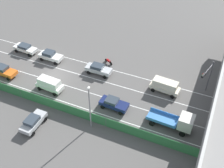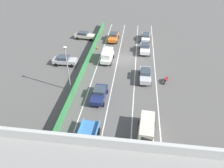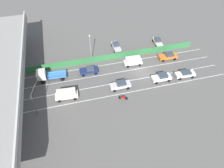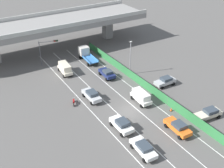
{
  "view_description": "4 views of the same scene",
  "coord_description": "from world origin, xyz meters",
  "px_view_note": "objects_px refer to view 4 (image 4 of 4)",
  "views": [
    {
      "loc": [
        30.33,
        24.09,
        29.97
      ],
      "look_at": [
        0.0,
        10.6,
        1.57
      ],
      "focal_mm": 45.25,
      "sensor_mm": 36.0,
      "label": 1
    },
    {
      "loc": [
        -1.42,
        34.38,
        19.02
      ],
      "look_at": [
        1.48,
        11.08,
        1.88
      ],
      "focal_mm": 32.83,
      "sensor_mm": 36.0,
      "label": 2
    },
    {
      "loc": [
        -34.46,
        16.58,
        33.41
      ],
      "look_at": [
        -2.58,
        8.27,
        0.85
      ],
      "focal_mm": 34.28,
      "sensor_mm": 36.0,
      "label": 3
    },
    {
      "loc": [
        -22.01,
        -30.71,
        27.42
      ],
      "look_at": [
        1.12,
        7.02,
        1.58
      ],
      "focal_mm": 45.13,
      "sensor_mm": 36.0,
      "label": 4
    }
  ],
  "objects_px": {
    "car_sedan_navy": "(107,73)",
    "car_taxi_orange": "(178,127)",
    "street_lamp": "(130,55)",
    "parked_sedan_cream": "(209,113)",
    "traffic_cone": "(171,109)",
    "car_sedan_white": "(122,124)",
    "parked_wagon_silver": "(165,81)",
    "car_hatchback_white": "(143,148)",
    "car_sedan_silver": "(92,95)",
    "car_van_cream": "(65,68)",
    "motorcycle": "(74,102)",
    "car_van_white": "(141,96)",
    "flatbed_truck_blue": "(86,54)",
    "traffic_light": "(46,48)"
  },
  "relations": [
    {
      "from": "car_sedan_navy",
      "to": "car_taxi_orange",
      "type": "xyz_separation_m",
      "value": [
        0.33,
        -20.1,
        0.03
      ]
    },
    {
      "from": "car_taxi_orange",
      "to": "street_lamp",
      "type": "xyz_separation_m",
      "value": [
        4.28,
        18.71,
        3.48
      ]
    },
    {
      "from": "parked_sedan_cream",
      "to": "traffic_cone",
      "type": "height_order",
      "value": "parked_sedan_cream"
    },
    {
      "from": "car_sedan_white",
      "to": "parked_wagon_silver",
      "type": "relative_size",
      "value": 1.03
    },
    {
      "from": "car_hatchback_white",
      "to": "car_sedan_silver",
      "type": "bearing_deg",
      "value": 89.12
    },
    {
      "from": "car_van_cream",
      "to": "motorcycle",
      "type": "height_order",
      "value": "car_van_cream"
    },
    {
      "from": "street_lamp",
      "to": "motorcycle",
      "type": "bearing_deg",
      "value": -164.8
    },
    {
      "from": "car_van_white",
      "to": "street_lamp",
      "type": "height_order",
      "value": "street_lamp"
    },
    {
      "from": "car_van_cream",
      "to": "car_van_white",
      "type": "bearing_deg",
      "value": -67.47
    },
    {
      "from": "car_sedan_navy",
      "to": "street_lamp",
      "type": "distance_m",
      "value": 5.95
    },
    {
      "from": "car_hatchback_white",
      "to": "traffic_cone",
      "type": "relative_size",
      "value": 7.63
    },
    {
      "from": "flatbed_truck_blue",
      "to": "car_van_white",
      "type": "bearing_deg",
      "value": -89.25
    },
    {
      "from": "car_sedan_silver",
      "to": "street_lamp",
      "type": "distance_m",
      "value": 12.41
    },
    {
      "from": "car_taxi_orange",
      "to": "traffic_light",
      "type": "relative_size",
      "value": 0.82
    },
    {
      "from": "traffic_cone",
      "to": "parked_wagon_silver",
      "type": "bearing_deg",
      "value": 56.22
    },
    {
      "from": "car_sedan_navy",
      "to": "flatbed_truck_blue",
      "type": "relative_size",
      "value": 0.68
    },
    {
      "from": "car_sedan_white",
      "to": "car_taxi_orange",
      "type": "xyz_separation_m",
      "value": [
        6.83,
        -4.8,
        -0.03
      ]
    },
    {
      "from": "car_sedan_navy",
      "to": "traffic_cone",
      "type": "xyz_separation_m",
      "value": [
        3.11,
        -15.62,
        -0.6
      ]
    },
    {
      "from": "car_taxi_orange",
      "to": "traffic_light",
      "type": "height_order",
      "value": "traffic_light"
    },
    {
      "from": "car_taxi_orange",
      "to": "flatbed_truck_blue",
      "type": "xyz_separation_m",
      "value": [
        -0.2,
        29.78,
        0.48
      ]
    },
    {
      "from": "car_van_cream",
      "to": "street_lamp",
      "type": "bearing_deg",
      "value": -33.11
    },
    {
      "from": "flatbed_truck_blue",
      "to": "motorcycle",
      "type": "relative_size",
      "value": 3.51
    },
    {
      "from": "car_van_cream",
      "to": "car_taxi_orange",
      "type": "relative_size",
      "value": 1.03
    },
    {
      "from": "car_sedan_white",
      "to": "flatbed_truck_blue",
      "type": "bearing_deg",
      "value": 75.13
    },
    {
      "from": "car_van_white",
      "to": "parked_sedan_cream",
      "type": "relative_size",
      "value": 0.95
    },
    {
      "from": "car_sedan_white",
      "to": "street_lamp",
      "type": "height_order",
      "value": "street_lamp"
    },
    {
      "from": "car_hatchback_white",
      "to": "traffic_cone",
      "type": "xyz_separation_m",
      "value": [
        9.86,
        5.39,
        -0.59
      ]
    },
    {
      "from": "car_van_white",
      "to": "car_van_cream",
      "type": "height_order",
      "value": "car_van_cream"
    },
    {
      "from": "car_sedan_navy",
      "to": "car_taxi_orange",
      "type": "bearing_deg",
      "value": -89.07
    },
    {
      "from": "car_sedan_navy",
      "to": "car_van_white",
      "type": "bearing_deg",
      "value": -87.91
    },
    {
      "from": "motorcycle",
      "to": "parked_wagon_silver",
      "type": "bearing_deg",
      "value": -10.73
    },
    {
      "from": "parked_wagon_silver",
      "to": "traffic_cone",
      "type": "height_order",
      "value": "parked_wagon_silver"
    },
    {
      "from": "street_lamp",
      "to": "parked_sedan_cream",
      "type": "bearing_deg",
      "value": -83.19
    },
    {
      "from": "parked_wagon_silver",
      "to": "car_van_cream",
      "type": "bearing_deg",
      "value": 134.62
    },
    {
      "from": "street_lamp",
      "to": "parked_wagon_silver",
      "type": "bearing_deg",
      "value": -66.32
    },
    {
      "from": "car_van_white",
      "to": "parked_sedan_cream",
      "type": "height_order",
      "value": "car_van_white"
    },
    {
      "from": "flatbed_truck_blue",
      "to": "parked_wagon_silver",
      "type": "relative_size",
      "value": 1.5
    },
    {
      "from": "parked_sedan_cream",
      "to": "motorcycle",
      "type": "bearing_deg",
      "value": 138.31
    },
    {
      "from": "parked_sedan_cream",
      "to": "parked_wagon_silver",
      "type": "height_order",
      "value": "parked_wagon_silver"
    },
    {
      "from": "car_van_white",
      "to": "car_sedan_navy",
      "type": "xyz_separation_m",
      "value": [
        -0.4,
        10.85,
        -0.31
      ]
    },
    {
      "from": "car_hatchback_white",
      "to": "flatbed_truck_blue",
      "type": "distance_m",
      "value": 31.47
    },
    {
      "from": "car_sedan_navy",
      "to": "motorcycle",
      "type": "height_order",
      "value": "car_sedan_navy"
    },
    {
      "from": "car_taxi_orange",
      "to": "car_sedan_silver",
      "type": "xyz_separation_m",
      "value": [
        -6.83,
        14.41,
        0.03
      ]
    },
    {
      "from": "parked_wagon_silver",
      "to": "traffic_light",
      "type": "bearing_deg",
      "value": 128.28
    },
    {
      "from": "parked_wagon_silver",
      "to": "street_lamp",
      "type": "bearing_deg",
      "value": 113.68
    },
    {
      "from": "parked_sedan_cream",
      "to": "car_van_cream",
      "type": "bearing_deg",
      "value": 117.23
    },
    {
      "from": "car_hatchback_white",
      "to": "motorcycle",
      "type": "xyz_separation_m",
      "value": [
        -3.06,
        15.71,
        -0.41
      ]
    },
    {
      "from": "car_sedan_navy",
      "to": "car_hatchback_white",
      "type": "xyz_separation_m",
      "value": [
        -6.75,
        -21.02,
        -0.02
      ]
    },
    {
      "from": "flatbed_truck_blue",
      "to": "street_lamp",
      "type": "bearing_deg",
      "value": -67.97
    },
    {
      "from": "car_sedan_white",
      "to": "car_van_cream",
      "type": "xyz_separation_m",
      "value": [
        -0.04,
        21.19,
        0.28
      ]
    }
  ]
}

